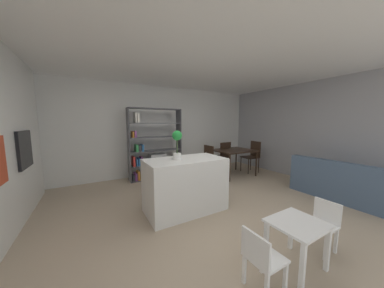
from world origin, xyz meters
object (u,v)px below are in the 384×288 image
object	(u,v)px
kitchen_island	(185,185)
dining_table	(234,152)
sofa	(350,187)
child_chair_right	(323,223)
built_in_oven	(25,149)
potted_plant_on_island	(177,142)
child_table	(297,231)
open_bookshelf	(152,149)
dining_chair_far	(223,154)
dining_chair_window_side	(253,154)
dining_chair_island_side	(212,159)
child_chair_left	(261,257)

from	to	relation	value
kitchen_island	dining_table	distance (m)	2.49
dining_table	sofa	size ratio (longest dim) A/B	0.58
child_chair_right	sofa	world-z (taller)	sofa
built_in_oven	potted_plant_on_island	xyz separation A→B (m)	(2.14, -1.05, 0.10)
kitchen_island	child_table	distance (m)	1.73
open_bookshelf	dining_chair_far	size ratio (longest dim) A/B	2.05
dining_chair_far	dining_chair_window_side	world-z (taller)	dining_chair_window_side
dining_chair_island_side	dining_chair_far	bearing A→B (deg)	-57.42
sofa	built_in_oven	bearing A→B (deg)	66.28
potted_plant_on_island	child_chair_right	distance (m)	2.20
kitchen_island	child_table	size ratio (longest dim) A/B	2.49
dining_chair_far	sofa	world-z (taller)	dining_chair_far
dining_table	sofa	bearing A→B (deg)	-71.60
potted_plant_on_island	child_chair_right	xyz separation A→B (m)	(1.09, -1.70, -0.87)
dining_chair_far	dining_chair_island_side	size ratio (longest dim) A/B	1.01
open_bookshelf	dining_chair_window_side	distance (m)	3.05
child_chair_left	dining_chair_island_side	world-z (taller)	dining_chair_island_side
kitchen_island	sofa	distance (m)	3.24
built_in_oven	dining_chair_far	world-z (taller)	built_in_oven
kitchen_island	dining_chair_far	xyz separation A→B (m)	(2.20, 1.66, 0.09)
child_chair_right	child_chair_left	bearing A→B (deg)	-89.57
potted_plant_on_island	sofa	distance (m)	3.50
child_table	dining_table	world-z (taller)	dining_table
child_chair_left	dining_table	size ratio (longest dim) A/B	0.51
child_table	potted_plant_on_island	bearing A→B (deg)	108.08
built_in_oven	kitchen_island	xyz separation A→B (m)	(2.27, -1.07, -0.65)
child_chair_right	child_chair_left	size ratio (longest dim) A/B	1.03
built_in_oven	child_chair_left	bearing A→B (deg)	-51.90
kitchen_island	open_bookshelf	size ratio (longest dim) A/B	0.70
kitchen_island	dining_chair_island_side	distance (m)	1.85
open_bookshelf	dining_chair_window_side	bearing A→B (deg)	-17.07
open_bookshelf	sofa	world-z (taller)	open_bookshelf
kitchen_island	potted_plant_on_island	xyz separation A→B (m)	(-0.14, 0.03, 0.74)
dining_table	sofa	xyz separation A→B (m)	(0.81, -2.42, -0.41)
dining_chair_window_side	sofa	bearing A→B (deg)	7.97
dining_chair_window_side	dining_chair_island_side	bearing A→B (deg)	-83.31
kitchen_island	child_chair_left	xyz separation A→B (m)	(-0.12, -1.67, -0.13)
child_table	dining_chair_island_side	xyz separation A→B (m)	(0.99, 2.86, 0.14)
child_chair_left	dining_chair_island_side	size ratio (longest dim) A/B	0.62
dining_chair_island_side	dining_chair_window_side	size ratio (longest dim) A/B	0.97
built_in_oven	open_bookshelf	size ratio (longest dim) A/B	0.33
dining_chair_island_side	dining_chair_window_side	world-z (taller)	dining_chair_window_side
child_chair_right	dining_chair_far	world-z (taller)	dining_chair_far
child_chair_right	dining_table	bearing A→B (deg)	157.20
open_bookshelf	child_table	world-z (taller)	open_bookshelf
built_in_oven	kitchen_island	bearing A→B (deg)	-25.25
dining_chair_island_side	dining_chair_window_side	xyz separation A→B (m)	(1.55, -0.01, 0.02)
potted_plant_on_island	dining_chair_far	bearing A→B (deg)	34.97
built_in_oven	child_chair_right	xyz separation A→B (m)	(3.23, -2.75, -0.77)
child_table	kitchen_island	bearing A→B (deg)	104.08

